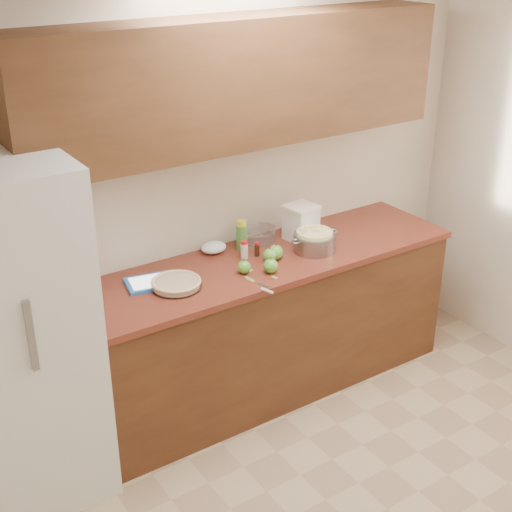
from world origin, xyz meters
TOP-DOWN VIEW (x-y plane):
  - room_shell at (0.00, 0.00)m, footprint 3.60×3.60m
  - counter_run at (0.00, 1.48)m, footprint 2.64×0.68m
  - upper_cabinets at (0.00, 1.63)m, footprint 2.60×0.34m
  - fridge at (-1.44, 1.44)m, footprint 0.70×0.70m
  - pie at (-0.54, 1.44)m, footprint 0.29×0.29m
  - colander at (0.39, 1.40)m, footprint 0.35×0.25m
  - flour_canister at (0.43, 1.59)m, footprint 0.21×0.21m
  - tablet at (-0.64, 1.55)m, footprint 0.30×0.25m
  - paring_knife at (-0.15, 1.13)m, footprint 0.07×0.16m
  - lemon_bottle at (0.04, 1.67)m, footprint 0.07×0.07m
  - cinnamon_shaker at (-0.02, 1.55)m, footprint 0.04×0.04m
  - vanilla_bottle at (0.06, 1.53)m, footprint 0.03×0.03m
  - mixing_bowl at (0.19, 1.71)m, footprint 0.23×0.23m
  - paper_towel at (-0.13, 1.72)m, footprint 0.19×0.17m
  - apple_left at (-0.13, 1.38)m, footprint 0.08×0.08m
  - apple_center at (0.08, 1.42)m, footprint 0.08×0.08m
  - apple_front at (-0.00, 1.30)m, footprint 0.08×0.08m
  - apple_extra at (0.13, 1.43)m, footprint 0.09×0.09m
  - peel_a at (0.03, 1.36)m, footprint 0.04×0.05m
  - peel_b at (-0.15, 1.31)m, footprint 0.02×0.04m
  - peel_c at (-0.09, 1.38)m, footprint 0.05×0.03m
  - peel_d at (-0.02, 1.23)m, footprint 0.02×0.04m
  - peel_e at (-0.15, 1.28)m, footprint 0.03×0.06m

SIDE VIEW (x-z plane):
  - counter_run at x=0.00m, z-range 0.00..0.92m
  - fridge at x=-1.44m, z-range 0.00..1.80m
  - peel_a at x=0.03m, z-range 0.92..0.92m
  - peel_b at x=-0.15m, z-range 0.92..0.92m
  - peel_c at x=-0.09m, z-range 0.92..0.92m
  - peel_d at x=-0.02m, z-range 0.92..0.92m
  - peel_e at x=-0.15m, z-range 0.92..0.92m
  - paring_knife at x=-0.15m, z-range 0.92..0.93m
  - tablet at x=-0.64m, z-range 0.92..0.94m
  - pie at x=-0.54m, z-range 0.92..0.97m
  - paper_towel at x=-0.13m, z-range 0.92..0.99m
  - apple_left at x=-0.13m, z-range 0.91..1.00m
  - apple_center at x=0.08m, z-range 0.91..1.01m
  - vanilla_bottle at x=0.06m, z-range 0.92..1.01m
  - apple_front at x=0.00m, z-range 0.91..1.01m
  - apple_extra at x=0.13m, z-range 0.91..1.02m
  - mixing_bowl at x=0.19m, z-range 0.92..1.01m
  - cinnamon_shaker at x=-0.02m, z-range 0.92..1.03m
  - colander at x=0.39m, z-range 0.92..1.05m
  - lemon_bottle at x=0.04m, z-range 0.92..1.10m
  - flour_canister at x=0.43m, z-range 0.92..1.15m
  - room_shell at x=0.00m, z-range -0.50..3.10m
  - upper_cabinets at x=0.00m, z-range 1.60..2.30m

